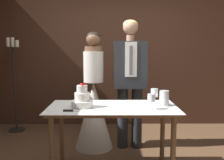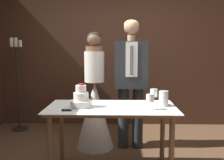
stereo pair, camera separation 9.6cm
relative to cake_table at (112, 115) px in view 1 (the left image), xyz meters
The scene contains 10 objects.
wall_back 2.08m from the cake_table, 89.89° to the left, with size 4.48×0.12×2.70m, color #472B1E.
cake_table is the anchor object (origin of this frame).
tiered_cake 0.38m from the cake_table, behind, with size 0.24×0.24×0.26m.
cake_knife 0.44m from the cake_table, 149.54° to the right, with size 0.44×0.03×0.02m.
wine_glass_near 0.48m from the cake_table, 17.10° to the right, with size 0.08×0.08×0.16m.
wine_glass_middle 0.54m from the cake_table, 12.19° to the left, with size 0.08×0.08×0.18m.
hurricane_candle 0.61m from the cake_table, ahead, with size 0.10×0.10×0.17m.
bride 0.84m from the cake_table, 108.00° to the left, with size 0.54×0.54×1.66m.
groom 0.90m from the cake_table, 71.99° to the left, with size 0.46×0.25×1.82m.
candle_stand 2.27m from the cake_table, 137.28° to the left, with size 0.28×0.28×1.61m.
Camera 1 is at (-0.02, -2.68, 1.43)m, focal length 40.00 mm.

